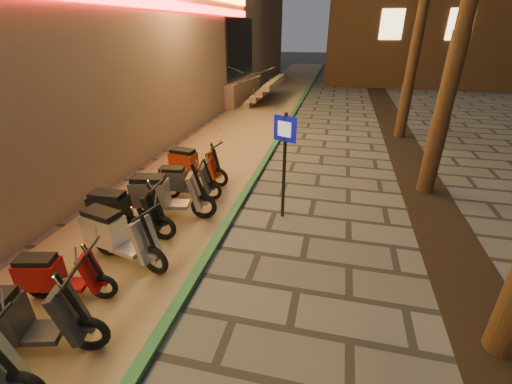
% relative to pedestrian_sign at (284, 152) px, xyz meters
% --- Properties ---
extents(parking_strip, '(3.40, 60.00, 0.01)m').
position_rel_pedestrian_sign_xyz_m(parking_strip, '(-2.80, 5.16, -1.52)').
color(parking_strip, '#8C7251').
rests_on(parking_strip, ground).
extents(green_curb, '(0.18, 60.00, 0.10)m').
position_rel_pedestrian_sign_xyz_m(green_curb, '(-1.10, 5.16, -1.48)').
color(green_curb, '#235F36').
rests_on(green_curb, ground).
extents(planting_strip, '(1.20, 40.00, 0.02)m').
position_rel_pedestrian_sign_xyz_m(planting_strip, '(3.40, 0.16, -1.52)').
color(planting_strip, black).
rests_on(planting_strip, ground).
extents(pedestrian_sign, '(0.49, 0.23, 2.35)m').
position_rel_pedestrian_sign_xyz_m(pedestrian_sign, '(0.00, 0.00, 0.00)').
color(pedestrian_sign, black).
rests_on(pedestrian_sign, ground).
extents(scooter_5, '(1.80, 0.91, 1.27)m').
position_rel_pedestrian_sign_xyz_m(scooter_5, '(-2.70, -4.33, -0.97)').
color(scooter_5, black).
rests_on(scooter_5, ground).
extents(scooter_6, '(1.46, 0.70, 1.03)m').
position_rel_pedestrian_sign_xyz_m(scooter_6, '(-2.96, -3.39, -1.08)').
color(scooter_6, black).
rests_on(scooter_6, ground).
extents(scooter_7, '(1.79, 0.84, 1.26)m').
position_rel_pedestrian_sign_xyz_m(scooter_7, '(-2.62, -2.29, -0.98)').
color(scooter_7, black).
rests_on(scooter_7, ground).
extents(scooter_8, '(1.76, 0.62, 1.24)m').
position_rel_pedestrian_sign_xyz_m(scooter_8, '(-2.99, -1.52, -0.99)').
color(scooter_8, black).
rests_on(scooter_8, ground).
extents(scooter_9, '(1.86, 0.84, 1.31)m').
position_rel_pedestrian_sign_xyz_m(scooter_9, '(-2.54, -0.67, -0.96)').
color(scooter_9, black).
rests_on(scooter_9, ground).
extents(scooter_10, '(1.54, 0.61, 1.08)m').
position_rel_pedestrian_sign_xyz_m(scooter_10, '(-2.53, 0.30, -1.06)').
color(scooter_10, black).
rests_on(scooter_10, ground).
extents(scooter_11, '(1.71, 0.69, 1.20)m').
position_rel_pedestrian_sign_xyz_m(scooter_11, '(-2.70, 1.30, -1.00)').
color(scooter_11, black).
rests_on(scooter_11, ground).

